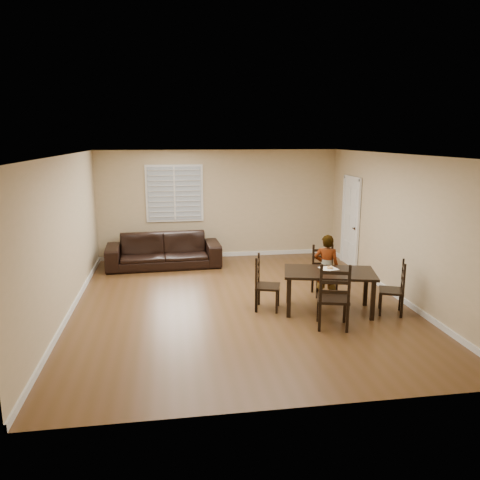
% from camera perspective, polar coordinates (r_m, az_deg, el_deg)
% --- Properties ---
extents(ground, '(7.00, 7.00, 0.00)m').
position_cam_1_polar(ground, '(8.72, 0.00, -7.66)').
color(ground, brown).
rests_on(ground, ground).
extents(room, '(6.04, 7.04, 2.72)m').
position_cam_1_polar(room, '(8.46, 0.06, 4.34)').
color(room, '#C8AE87').
rests_on(room, ground).
extents(dining_table, '(1.71, 1.22, 0.73)m').
position_cam_1_polar(dining_table, '(8.28, 10.83, -4.36)').
color(dining_table, black).
rests_on(dining_table, ground).
extents(chair_near, '(0.45, 0.42, 0.96)m').
position_cam_1_polar(chair_near, '(9.27, 10.09, -3.79)').
color(chair_near, black).
rests_on(chair_near, ground).
extents(chair_far, '(0.59, 0.57, 1.10)m').
position_cam_1_polar(chair_far, '(7.52, 11.36, -7.21)').
color(chair_far, black).
rests_on(chair_far, ground).
extents(chair_left, '(0.52, 0.54, 0.98)m').
position_cam_1_polar(chair_left, '(8.31, 2.59, -5.48)').
color(chair_left, black).
rests_on(chair_left, ground).
extents(chair_right, '(0.53, 0.55, 0.94)m').
position_cam_1_polar(chair_right, '(8.52, 18.74, -5.80)').
color(chair_right, black).
rests_on(chair_right, ground).
extents(child, '(0.55, 0.49, 1.26)m').
position_cam_1_polar(child, '(8.81, 10.50, -3.36)').
color(child, gray).
rests_on(child, ground).
extents(napkin, '(0.33, 0.33, 0.00)m').
position_cam_1_polar(napkin, '(8.42, 10.75, -3.43)').
color(napkin, beige).
rests_on(napkin, dining_table).
extents(donut, '(0.11, 0.11, 0.04)m').
position_cam_1_polar(donut, '(8.41, 10.89, -3.28)').
color(donut, '#D3934B').
rests_on(donut, napkin).
extents(sofa, '(2.68, 1.14, 0.77)m').
position_cam_1_polar(sofa, '(11.15, -9.28, -1.29)').
color(sofa, black).
rests_on(sofa, ground).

